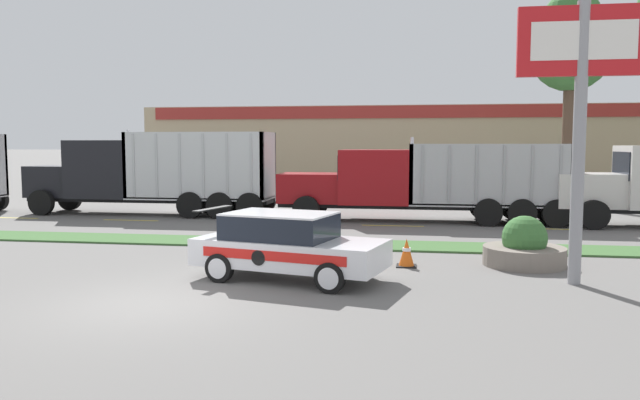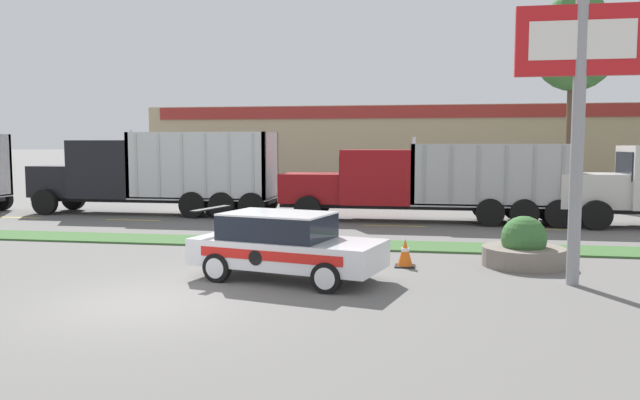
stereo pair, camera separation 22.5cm
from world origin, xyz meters
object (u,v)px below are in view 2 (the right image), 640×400
object	(u,v)px
dump_truck_lead	(133,176)
stone_planter	(524,249)
dump_truck_trail	(401,184)
store_sign_post	(580,83)
rally_car	(285,244)
traffic_cone	(405,253)

from	to	relation	value
dump_truck_lead	stone_planter	size ratio (longest dim) A/B	5.34
dump_truck_lead	stone_planter	bearing A→B (deg)	-31.60
dump_truck_trail	store_sign_post	xyz separation A→B (m)	(4.30, -11.05, 2.97)
rally_car	traffic_cone	size ratio (longest dim) A/B	6.53
store_sign_post	dump_truck_lead	bearing A→B (deg)	144.55
rally_car	stone_planter	distance (m)	6.32
rally_car	store_sign_post	xyz separation A→B (m)	(6.52, 0.54, 3.66)
rally_car	store_sign_post	distance (m)	7.50
dump_truck_trail	stone_planter	size ratio (longest dim) A/B	5.50
rally_car	dump_truck_lead	bearing A→B (deg)	128.89
stone_planter	store_sign_post	bearing A→B (deg)	-69.49
dump_truck_lead	stone_planter	world-z (taller)	dump_truck_lead
rally_car	stone_planter	world-z (taller)	rally_car
rally_car	store_sign_post	bearing A→B (deg)	4.72
dump_truck_lead	rally_car	distance (m)	15.67
dump_truck_trail	stone_planter	bearing A→B (deg)	-68.56
store_sign_post	stone_planter	size ratio (longest dim) A/B	2.98
dump_truck_trail	rally_car	bearing A→B (deg)	-100.84
dump_truck_trail	rally_car	xyz separation A→B (m)	(-2.22, -11.59, -0.69)
stone_planter	rally_car	bearing A→B (deg)	-155.73
dump_truck_lead	traffic_cone	xyz separation A→B (m)	(12.55, -10.21, -1.37)
dump_truck_lead	dump_truck_trail	xyz separation A→B (m)	(12.04, -0.58, -0.21)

